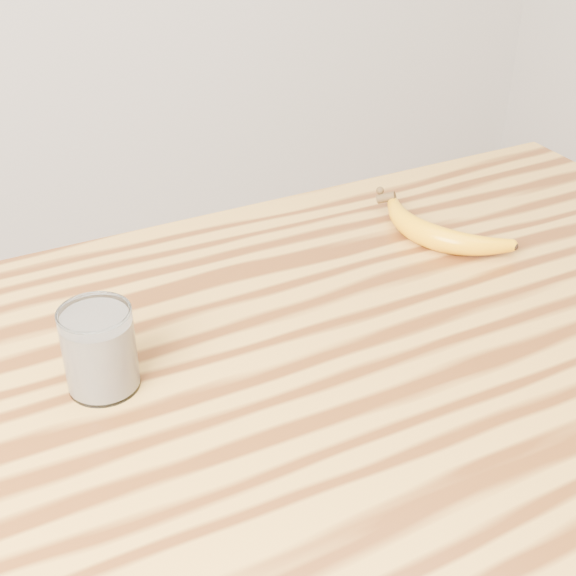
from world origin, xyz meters
name	(u,v)px	position (x,y,z in m)	size (l,w,h in m)	color
table	(375,413)	(0.00, 0.00, 0.77)	(1.20, 0.80, 0.90)	#B17F34
smoothie_glass	(100,350)	(-0.33, 0.06, 0.95)	(0.08, 0.08, 0.10)	white
banana	(430,236)	(0.18, 0.15, 0.92)	(0.11, 0.30, 0.04)	orange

